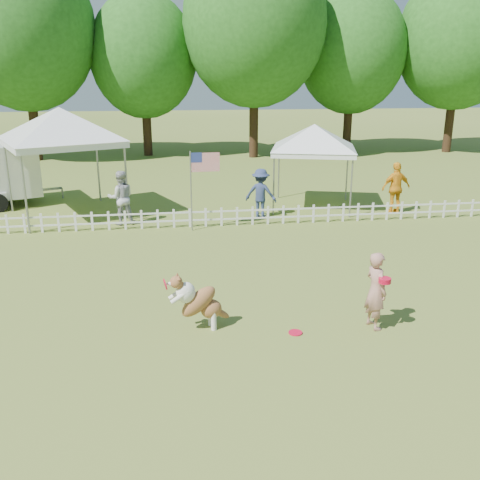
# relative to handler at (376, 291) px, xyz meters

# --- Properties ---
(ground) EXTENTS (120.00, 120.00, 0.00)m
(ground) POSITION_rel_handler_xyz_m (-1.94, 0.40, -0.76)
(ground) COLOR #48601E
(ground) RESTS_ON ground
(picket_fence) EXTENTS (22.00, 0.08, 0.60)m
(picket_fence) POSITION_rel_handler_xyz_m (-1.94, 7.40, -0.46)
(picket_fence) COLOR silver
(picket_fence) RESTS_ON ground
(handler) EXTENTS (0.47, 0.62, 1.52)m
(handler) POSITION_rel_handler_xyz_m (0.00, 0.00, 0.00)
(handler) COLOR #AC7767
(handler) RESTS_ON ground
(dog) EXTENTS (1.17, 0.58, 1.16)m
(dog) POSITION_rel_handler_xyz_m (-3.31, 0.34, -0.18)
(dog) COLOR brown
(dog) RESTS_ON ground
(frisbee_on_turf) EXTENTS (0.33, 0.33, 0.02)m
(frisbee_on_turf) POSITION_rel_handler_xyz_m (-1.54, -0.06, -0.75)
(frisbee_on_turf) COLOR red
(frisbee_on_turf) RESTS_ON ground
(canopy_tent_left) EXTENTS (4.48, 4.48, 3.53)m
(canopy_tent_left) POSITION_rel_handler_xyz_m (-7.23, 9.41, 1.01)
(canopy_tent_left) COLOR white
(canopy_tent_left) RESTS_ON ground
(canopy_tent_right) EXTENTS (3.44, 3.44, 2.89)m
(canopy_tent_right) POSITION_rel_handler_xyz_m (1.30, 9.47, 0.69)
(canopy_tent_right) COLOR white
(canopy_tent_right) RESTS_ON ground
(flag_pole) EXTENTS (0.94, 0.15, 2.45)m
(flag_pole) POSITION_rel_handler_xyz_m (-3.14, 7.02, 0.47)
(flag_pole) COLOR gray
(flag_pole) RESTS_ON ground
(spectator_a) EXTENTS (0.93, 0.78, 1.73)m
(spectator_a) POSITION_rel_handler_xyz_m (-5.32, 8.04, 0.11)
(spectator_a) COLOR #ABAAB0
(spectator_a) RESTS_ON ground
(spectator_b) EXTENTS (1.21, 0.97, 1.63)m
(spectator_b) POSITION_rel_handler_xyz_m (-0.77, 8.34, 0.06)
(spectator_b) COLOR navy
(spectator_b) RESTS_ON ground
(spectator_c) EXTENTS (1.08, 0.55, 1.77)m
(spectator_c) POSITION_rel_handler_xyz_m (3.93, 8.25, 0.13)
(spectator_c) COLOR orange
(spectator_c) RESTS_ON ground
(tree_left) EXTENTS (7.40, 7.40, 12.00)m
(tree_left) POSITION_rel_handler_xyz_m (-10.94, 21.90, 5.24)
(tree_left) COLOR #205217
(tree_left) RESTS_ON ground
(tree_center_left) EXTENTS (6.00, 6.00, 9.80)m
(tree_center_left) POSITION_rel_handler_xyz_m (-4.94, 22.90, 4.14)
(tree_center_left) COLOR #205217
(tree_center_left) RESTS_ON ground
(tree_center_right) EXTENTS (7.60, 7.60, 12.60)m
(tree_center_right) POSITION_rel_handler_xyz_m (1.06, 21.40, 5.54)
(tree_center_right) COLOR #205217
(tree_center_right) RESTS_ON ground
(tree_right) EXTENTS (6.20, 6.20, 10.40)m
(tree_right) POSITION_rel_handler_xyz_m (7.06, 22.90, 4.44)
(tree_right) COLOR #205217
(tree_right) RESTS_ON ground
(tree_far_right) EXTENTS (7.00, 7.00, 11.40)m
(tree_far_right) POSITION_rel_handler_xyz_m (13.06, 21.90, 4.94)
(tree_far_right) COLOR #205217
(tree_far_right) RESTS_ON ground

